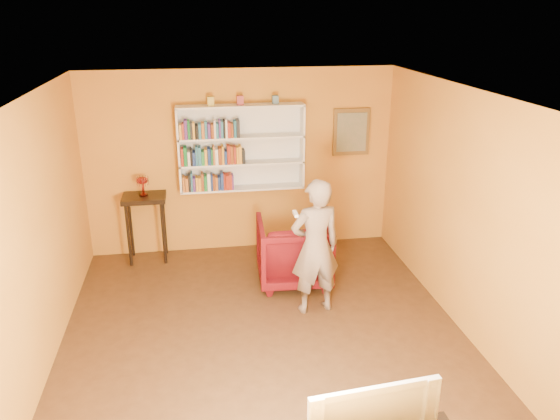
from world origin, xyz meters
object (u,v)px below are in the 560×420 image
at_px(armchair, 294,251).
at_px(person, 315,247).
at_px(console_table, 145,207).
at_px(ruby_lustre, 143,182).
at_px(bookshelf, 241,147).
at_px(television, 368,411).

relative_size(armchair, person, 0.58).
xyz_separation_m(armchair, person, (0.11, -0.78, 0.40)).
height_order(console_table, person, person).
relative_size(ruby_lustre, armchair, 0.29).
xyz_separation_m(bookshelf, armchair, (0.56, -1.16, -1.16)).
xyz_separation_m(ruby_lustre, television, (1.86, -4.50, -0.41)).
height_order(ruby_lustre, person, person).
distance_m(bookshelf, television, 4.75).
relative_size(console_table, armchair, 1.02).
xyz_separation_m(console_table, armchair, (1.98, -1.00, -0.38)).
bearing_deg(bookshelf, television, -84.45).
bearing_deg(armchair, person, 101.47).
bearing_deg(console_table, bookshelf, 6.45).
distance_m(person, television, 2.73).
relative_size(console_table, person, 0.59).
bearing_deg(bookshelf, ruby_lustre, -173.55).
xyz_separation_m(console_table, television, (1.86, -4.50, -0.04)).
bearing_deg(armchair, ruby_lustre, -23.66).
bearing_deg(ruby_lustre, bookshelf, 6.45).
bearing_deg(person, television, 76.33).
distance_m(armchair, person, 0.88).
relative_size(bookshelf, console_table, 1.82).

